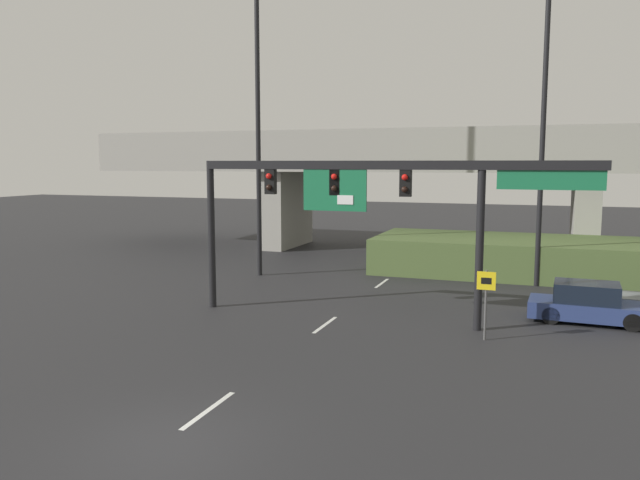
% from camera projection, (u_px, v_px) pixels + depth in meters
% --- Properties ---
extents(ground_plane, '(160.00, 160.00, 0.00)m').
position_uv_depth(ground_plane, '(166.00, 441.00, 13.07)').
color(ground_plane, '#262628').
extents(lane_markings, '(0.14, 43.91, 0.01)m').
position_uv_depth(lane_markings, '(358.00, 301.00, 26.36)').
color(lane_markings, silver).
rests_on(lane_markings, ground).
extents(signal_gantry, '(14.59, 0.44, 5.89)m').
position_uv_depth(signal_gantry, '(368.00, 192.00, 22.53)').
color(signal_gantry, black).
rests_on(signal_gantry, ground).
extents(speed_limit_sign, '(0.60, 0.11, 2.34)m').
position_uv_depth(speed_limit_sign, '(486.00, 295.00, 20.35)').
color(speed_limit_sign, '#4C4C4C').
rests_on(speed_limit_sign, ground).
extents(highway_light_pole_near, '(0.70, 0.36, 17.29)m').
position_uv_depth(highway_light_pole_near, '(258.00, 98.00, 31.30)').
color(highway_light_pole_near, black).
rests_on(highway_light_pole_near, ground).
extents(highway_light_pole_far, '(0.70, 0.36, 17.91)m').
position_uv_depth(highway_light_pole_far, '(545.00, 85.00, 28.44)').
color(highway_light_pole_far, black).
rests_on(highway_light_pole_far, ground).
extents(overpass_bridge, '(44.92, 7.28, 7.84)m').
position_uv_depth(overpass_bridge, '(425.00, 165.00, 39.78)').
color(overpass_bridge, gray).
rests_on(overpass_bridge, ground).
extents(grass_embankment, '(16.79, 6.33, 1.85)m').
position_uv_depth(grass_embankment, '(538.00, 257.00, 32.39)').
color(grass_embankment, '#4C6033').
rests_on(grass_embankment, ground).
extents(parked_sedan_near_right, '(4.37, 1.98, 1.47)m').
position_uv_depth(parked_sedan_near_right, '(589.00, 304.00, 22.76)').
color(parked_sedan_near_right, navy).
rests_on(parked_sedan_near_right, ground).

